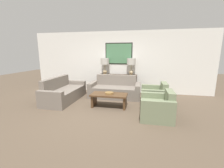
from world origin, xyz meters
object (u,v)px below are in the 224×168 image
object	(u,v)px
table_lamp_left	(105,63)
armchair_near_camera	(157,108)
decorative_bowl	(109,93)
armchair_near_back_wall	(154,96)
console_table	(118,84)
coffee_table	(109,97)
couch_by_back_wall	(115,90)
table_lamp_right	(131,63)
couch_by_side	(64,93)

from	to	relation	value
table_lamp_left	armchair_near_camera	world-z (taller)	table_lamp_left
decorative_bowl	armchair_near_back_wall	bearing A→B (deg)	19.35
console_table	armchair_near_back_wall	bearing A→B (deg)	-40.53
coffee_table	couch_by_back_wall	bearing A→B (deg)	91.35
table_lamp_right	armchair_near_camera	distance (m)	2.74
couch_by_side	armchair_near_back_wall	distance (m)	3.26
coffee_table	decorative_bowl	world-z (taller)	decorative_bowl
armchair_near_camera	decorative_bowl	bearing A→B (deg)	157.97
couch_by_side	armchair_near_camera	world-z (taller)	couch_by_side
armchair_near_back_wall	armchair_near_camera	world-z (taller)	same
couch_by_side	decorative_bowl	xyz separation A→B (m)	(1.79, -0.31, 0.17)
table_lamp_left	armchair_near_camera	bearing A→B (deg)	-49.13
decorative_bowl	armchair_near_back_wall	xyz separation A→B (m)	(1.46, 0.51, -0.18)
console_table	table_lamp_right	xyz separation A→B (m)	(0.57, 0.00, 0.91)
console_table	decorative_bowl	size ratio (longest dim) A/B	5.80
couch_by_back_wall	armchair_near_camera	size ratio (longest dim) A/B	2.16
coffee_table	console_table	bearing A→B (deg)	90.86
console_table	coffee_table	bearing A→B (deg)	-89.14
console_table	decorative_bowl	world-z (taller)	console_table
couch_by_back_wall	couch_by_side	size ratio (longest dim) A/B	1.00
couch_by_back_wall	couch_by_side	bearing A→B (deg)	-155.72
table_lamp_left	armchair_near_back_wall	xyz separation A→B (m)	(2.05, -1.27, -1.03)
console_table	coffee_table	xyz separation A→B (m)	(0.03, -1.82, -0.09)
table_lamp_left	couch_by_side	xyz separation A→B (m)	(-1.20, -1.46, -1.02)
couch_by_side	armchair_near_back_wall	world-z (taller)	couch_by_side
couch_by_back_wall	armchair_near_camera	bearing A→B (deg)	-48.99
couch_by_back_wall	coffee_table	world-z (taller)	couch_by_back_wall
console_table	armchair_near_camera	world-z (taller)	console_table
armchair_near_camera	couch_by_side	bearing A→B (deg)	164.45
table_lamp_left	armchair_near_back_wall	size ratio (longest dim) A/B	0.76
table_lamp_right	armchair_near_back_wall	distance (m)	1.87
table_lamp_left	couch_by_back_wall	size ratio (longest dim) A/B	0.35
console_table	armchair_near_camera	xyz separation A→B (m)	(1.48, -2.37, -0.12)
armchair_near_back_wall	decorative_bowl	bearing A→B (deg)	-160.65
couch_by_back_wall	coffee_table	xyz separation A→B (m)	(0.03, -1.15, 0.03)
couch_by_side	decorative_bowl	size ratio (longest dim) A/B	7.03
decorative_bowl	console_table	bearing A→B (deg)	90.72
table_lamp_left	table_lamp_right	xyz separation A→B (m)	(1.14, 0.00, 0.00)
table_lamp_left	armchair_near_back_wall	distance (m)	2.62
couch_by_side	coffee_table	xyz separation A→B (m)	(1.80, -0.35, 0.03)
table_lamp_right	armchair_near_camera	size ratio (longest dim) A/B	0.76
couch_by_back_wall	table_lamp_right	bearing A→B (deg)	49.47
couch_by_back_wall	console_table	bearing A→B (deg)	90.00
table_lamp_right	coffee_table	world-z (taller)	table_lamp_right
table_lamp_right	armchair_near_back_wall	size ratio (longest dim) A/B	0.76
table_lamp_right	console_table	bearing A→B (deg)	-180.00
couch_by_side	decorative_bowl	distance (m)	1.83
console_table	table_lamp_left	size ratio (longest dim) A/B	2.34
console_table	couch_by_back_wall	size ratio (longest dim) A/B	0.83
console_table	armchair_near_back_wall	distance (m)	1.95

